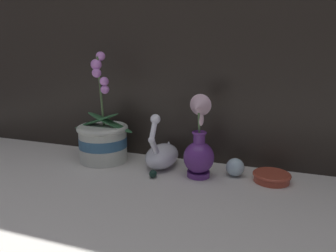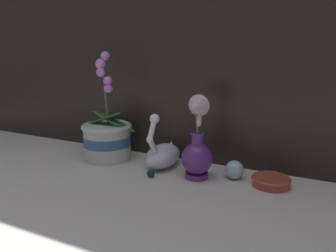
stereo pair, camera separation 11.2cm
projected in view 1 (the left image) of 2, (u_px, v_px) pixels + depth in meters
The scene contains 7 objects.
ground_plane at pixel (165, 184), 1.03m from camera, with size 2.80×2.80×0.00m, color beige.
orchid_potted_plant at pixel (103, 138), 1.23m from camera, with size 0.26×0.19×0.41m.
swan_figurine at pixel (162, 154), 1.17m from camera, with size 0.11×0.21×0.21m.
blue_vase at pixel (199, 148), 1.07m from camera, with size 0.10×0.11×0.28m.
glass_sphere at pixel (235, 167), 1.09m from camera, with size 0.06×0.06×0.06m.
amber_dish at pixel (272, 176), 1.05m from camera, with size 0.12×0.12×0.03m.
glass_bauble at pixel (153, 174), 1.08m from camera, with size 0.03×0.03×0.03m.
Camera 1 is at (0.33, -0.90, 0.42)m, focal length 35.00 mm.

